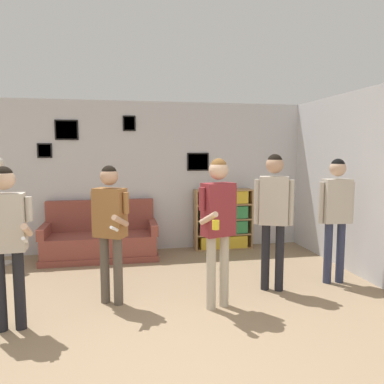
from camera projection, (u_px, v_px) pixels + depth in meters
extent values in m
plane|color=#937A5B|center=(170.00, 375.00, 3.07)|extent=(20.00, 20.00, 0.00)
cube|color=silver|center=(141.00, 177.00, 6.80)|extent=(8.43, 0.06, 2.70)
cube|color=black|center=(45.00, 151.00, 6.40)|extent=(0.24, 0.02, 0.25)
cube|color=gray|center=(45.00, 151.00, 6.40)|extent=(0.20, 0.01, 0.20)
cube|color=black|center=(67.00, 130.00, 6.43)|extent=(0.39, 0.02, 0.34)
cube|color=#B2B2BC|center=(66.00, 130.00, 6.43)|extent=(0.35, 0.01, 0.30)
cube|color=black|center=(129.00, 123.00, 6.62)|extent=(0.22, 0.02, 0.27)
cube|color=beige|center=(129.00, 123.00, 6.61)|extent=(0.18, 0.01, 0.23)
cube|color=black|center=(198.00, 162.00, 6.93)|extent=(0.41, 0.02, 0.33)
cube|color=gray|center=(198.00, 162.00, 6.92)|extent=(0.36, 0.01, 0.29)
cube|color=silver|center=(361.00, 184.00, 5.41)|extent=(0.06, 6.35, 2.70)
cube|color=brown|center=(101.00, 256.00, 6.35)|extent=(1.90, 0.80, 0.10)
cube|color=brown|center=(101.00, 243.00, 6.33)|extent=(1.84, 0.74, 0.32)
cube|color=brown|center=(101.00, 215.00, 6.60)|extent=(1.84, 0.14, 0.54)
cube|color=brown|center=(44.00, 231.00, 6.13)|extent=(0.12, 0.74, 0.18)
cube|color=brown|center=(153.00, 227.00, 6.47)|extent=(0.12, 0.74, 0.18)
cube|color=#A87F51|center=(195.00, 220.00, 6.85)|extent=(0.02, 0.30, 1.11)
cube|color=#A87F51|center=(250.00, 218.00, 7.05)|extent=(0.02, 0.30, 1.11)
cube|color=#A87F51|center=(221.00, 218.00, 7.09)|extent=(1.07, 0.01, 1.11)
cube|color=#A87F51|center=(223.00, 248.00, 7.01)|extent=(1.02, 0.30, 0.02)
cube|color=#A87F51|center=(223.00, 190.00, 6.89)|extent=(1.02, 0.30, 0.02)
cube|color=#A87F51|center=(223.00, 234.00, 6.98)|extent=(1.02, 0.30, 0.02)
cube|color=#A87F51|center=(223.00, 219.00, 6.95)|extent=(1.02, 0.30, 0.02)
cube|color=#A87F51|center=(223.00, 204.00, 6.92)|extent=(1.02, 0.30, 0.02)
cube|color=gold|center=(223.00, 241.00, 6.99)|extent=(0.88, 0.26, 0.22)
cube|color=#338447|center=(223.00, 227.00, 6.96)|extent=(0.88, 0.26, 0.22)
cube|color=#338447|center=(223.00, 212.00, 6.93)|extent=(0.88, 0.26, 0.22)
cube|color=gold|center=(223.00, 197.00, 6.90)|extent=(0.88, 0.26, 0.22)
cylinder|color=#ADA89E|center=(3.00, 263.00, 6.03)|extent=(0.28, 0.28, 0.03)
cylinder|color=#ADA89E|center=(1.00, 216.00, 5.94)|extent=(0.03, 0.03, 1.53)
cylinder|color=black|center=(0.00, 292.00, 3.77)|extent=(0.11, 0.11, 0.82)
cylinder|color=black|center=(19.00, 290.00, 3.81)|extent=(0.11, 0.11, 0.82)
cube|color=#BCB2A3|center=(6.00, 223.00, 3.72)|extent=(0.37, 0.22, 0.58)
sphere|color=#D1A889|center=(4.00, 179.00, 3.67)|extent=(0.21, 0.21, 0.21)
sphere|color=black|center=(3.00, 175.00, 3.66)|extent=(0.18, 0.18, 0.18)
cylinder|color=#BCB2A3|center=(29.00, 209.00, 3.75)|extent=(0.07, 0.07, 0.25)
cylinder|color=#D1A889|center=(27.00, 230.00, 3.64)|extent=(0.08, 0.30, 0.18)
cylinder|color=white|center=(25.00, 240.00, 3.51)|extent=(0.04, 0.14, 0.09)
cylinder|color=brown|center=(105.00, 269.00, 4.49)|extent=(0.11, 0.11, 0.81)
cylinder|color=brown|center=(118.00, 271.00, 4.43)|extent=(0.11, 0.11, 0.81)
cube|color=#936033|center=(110.00, 213.00, 4.38)|extent=(0.41, 0.35, 0.58)
sphere|color=tan|center=(109.00, 176.00, 4.33)|extent=(0.21, 0.21, 0.21)
sphere|color=black|center=(109.00, 173.00, 4.33)|extent=(0.18, 0.18, 0.18)
cylinder|color=#936033|center=(126.00, 203.00, 4.29)|extent=(0.07, 0.07, 0.24)
cylinder|color=tan|center=(120.00, 221.00, 4.19)|extent=(0.20, 0.29, 0.18)
cylinder|color=white|center=(114.00, 229.00, 4.07)|extent=(0.10, 0.14, 0.09)
cylinder|color=#936033|center=(94.00, 214.00, 4.45)|extent=(0.07, 0.07, 0.54)
cylinder|color=#B7AD99|center=(211.00, 273.00, 4.30)|extent=(0.11, 0.11, 0.86)
cylinder|color=#B7AD99|center=(224.00, 270.00, 4.38)|extent=(0.11, 0.11, 0.86)
cube|color=maroon|center=(218.00, 209.00, 4.26)|extent=(0.40, 0.30, 0.61)
sphere|color=#D1A889|center=(218.00, 170.00, 4.21)|extent=(0.22, 0.22, 0.22)
sphere|color=brown|center=(219.00, 167.00, 4.20)|extent=(0.19, 0.19, 0.19)
cylinder|color=maroon|center=(234.00, 210.00, 4.36)|extent=(0.07, 0.07, 0.57)
cylinder|color=maroon|center=(202.00, 199.00, 4.14)|extent=(0.07, 0.07, 0.26)
cylinder|color=#D1A889|center=(209.00, 218.00, 4.04)|extent=(0.16, 0.32, 0.19)
cylinder|color=yellow|center=(216.00, 225.00, 3.92)|extent=(0.08, 0.08, 0.10)
cylinder|color=black|center=(265.00, 257.00, 4.90)|extent=(0.11, 0.11, 0.88)
cylinder|color=black|center=(280.00, 258.00, 4.86)|extent=(0.11, 0.11, 0.88)
cube|color=#BCB2A3|center=(274.00, 201.00, 4.80)|extent=(0.41, 0.33, 0.62)
sphere|color=tan|center=(275.00, 165.00, 4.75)|extent=(0.23, 0.23, 0.23)
sphere|color=black|center=(275.00, 162.00, 4.74)|extent=(0.19, 0.19, 0.19)
cylinder|color=#BCB2A3|center=(291.00, 203.00, 4.76)|extent=(0.07, 0.07, 0.58)
cylinder|color=#BCB2A3|center=(257.00, 202.00, 4.85)|extent=(0.07, 0.07, 0.58)
cylinder|color=#2D334C|center=(328.00, 253.00, 5.15)|extent=(0.11, 0.11, 0.85)
cylinder|color=#2D334C|center=(340.00, 253.00, 5.17)|extent=(0.11, 0.11, 0.85)
cube|color=#BCB2A3|center=(336.00, 201.00, 5.08)|extent=(0.38, 0.23, 0.60)
sphere|color=#D1A889|center=(338.00, 168.00, 5.03)|extent=(0.22, 0.22, 0.22)
sphere|color=black|center=(338.00, 165.00, 5.03)|extent=(0.19, 0.19, 0.19)
cylinder|color=#BCB2A3|center=(351.00, 202.00, 5.11)|extent=(0.07, 0.07, 0.56)
cylinder|color=#BCB2A3|center=(321.00, 203.00, 5.06)|extent=(0.07, 0.07, 0.56)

